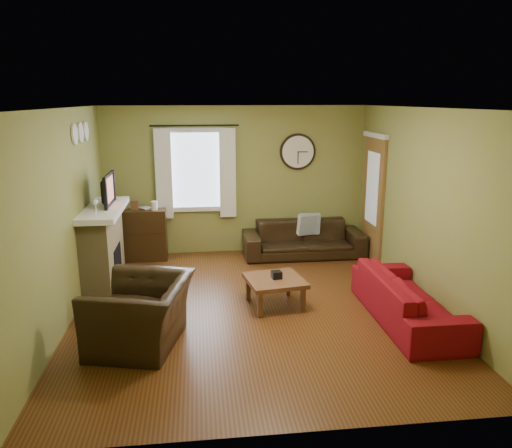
{
  "coord_description": "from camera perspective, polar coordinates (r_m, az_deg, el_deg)",
  "views": [
    {
      "loc": [
        -0.68,
        -6.14,
        2.71
      ],
      "look_at": [
        0.1,
        0.4,
        1.05
      ],
      "focal_mm": 35.0,
      "sensor_mm": 36.0,
      "label": 1
    }
  ],
  "objects": [
    {
      "name": "wall_clock",
      "position": [
        8.92,
        4.81,
        8.23
      ],
      "size": [
        0.64,
        0.06,
        0.64
      ],
      "primitive_type": null,
      "color": "white",
      "rests_on": "wall_back"
    },
    {
      "name": "window_pane",
      "position": [
        8.81,
        -6.9,
        6.13
      ],
      "size": [
        1.0,
        0.02,
        1.3
      ],
      "primitive_type": null,
      "color": "silver",
      "rests_on": "wall_back"
    },
    {
      "name": "wine_glass_a",
      "position": [
        7.06,
        -17.84,
        1.82
      ],
      "size": [
        0.07,
        0.07,
        0.21
      ],
      "primitive_type": null,
      "color": "white",
      "rests_on": "mantel"
    },
    {
      "name": "mantel",
      "position": [
        7.59,
        -17.2,
        1.56
      ],
      "size": [
        0.58,
        1.6,
        0.08
      ],
      "primitive_type": "cube",
      "color": "white",
      "rests_on": "fireplace"
    },
    {
      "name": "medallion_mid",
      "position": [
        7.48,
        -19.42,
        9.83
      ],
      "size": [
        0.28,
        0.28,
        0.03
      ],
      "primitive_type": "cylinder",
      "color": "white",
      "rests_on": "wall_left"
    },
    {
      "name": "tissue_box",
      "position": [
        6.68,
        2.35,
        -6.11
      ],
      "size": [
        0.14,
        0.14,
        0.1
      ],
      "primitive_type": "cube",
      "rotation": [
        0.0,
        0.0,
        0.14
      ],
      "color": "black",
      "rests_on": "coffee_table"
    },
    {
      "name": "wall_left",
      "position": [
        6.51,
        -21.04,
        0.68
      ],
      "size": [
        0.0,
        5.2,
        2.6
      ],
      "primitive_type": "cube",
      "color": "olive",
      "rests_on": "ground"
    },
    {
      "name": "fireplace",
      "position": [
        7.74,
        -17.1,
        -2.72
      ],
      "size": [
        0.4,
        1.4,
        1.1
      ],
      "primitive_type": "cube",
      "color": "tan",
      "rests_on": "floor"
    },
    {
      "name": "wall_right",
      "position": [
        6.97,
        18.68,
        1.72
      ],
      "size": [
        0.0,
        5.2,
        2.6
      ],
      "primitive_type": "cube",
      "color": "olive",
      "rests_on": "ground"
    },
    {
      "name": "pillow_left",
      "position": [
        8.91,
        6.12,
        0.01
      ],
      "size": [
        0.38,
        0.12,
        0.37
      ],
      "primitive_type": "cube",
      "rotation": [
        0.0,
        0.0,
        -0.04
      ],
      "color": "#8EA2AE",
      "rests_on": "sofa_brown"
    },
    {
      "name": "medallion_right",
      "position": [
        7.82,
        -18.88,
        10.02
      ],
      "size": [
        0.28,
        0.28,
        0.03
      ],
      "primitive_type": "cylinder",
      "color": "white",
      "rests_on": "wall_left"
    },
    {
      "name": "door",
      "position": [
        8.68,
        13.23,
        2.73
      ],
      "size": [
        0.05,
        0.9,
        2.1
      ],
      "primitive_type": "cube",
      "color": "brown",
      "rests_on": "floor"
    },
    {
      "name": "coffee_table",
      "position": [
        6.75,
        2.15,
        -7.77
      ],
      "size": [
        0.83,
        0.83,
        0.39
      ],
      "primitive_type": null,
      "rotation": [
        0.0,
        0.0,
        0.16
      ],
      "color": "brown",
      "rests_on": "floor"
    },
    {
      "name": "sofa_brown",
      "position": [
        8.85,
        5.44,
        -1.7
      ],
      "size": [
        2.1,
        0.82,
        0.61
      ],
      "primitive_type": "imported",
      "color": "black",
      "rests_on": "floor"
    },
    {
      "name": "wall_back",
      "position": [
        8.88,
        -2.32,
        4.99
      ],
      "size": [
        4.6,
        0.0,
        2.6
      ],
      "primitive_type": "cube",
      "color": "olive",
      "rests_on": "ground"
    },
    {
      "name": "curtain_rod",
      "position": [
        8.64,
        -7.05,
        11.11
      ],
      "size": [
        0.03,
        0.03,
        1.5
      ],
      "primitive_type": "cylinder",
      "color": "black",
      "rests_on": "wall_back"
    },
    {
      "name": "firebox",
      "position": [
        7.78,
        -15.59,
        -4.45
      ],
      "size": [
        0.04,
        0.6,
        0.55
      ],
      "primitive_type": "cube",
      "color": "black",
      "rests_on": "fireplace"
    },
    {
      "name": "book",
      "position": [
        8.69,
        -12.99,
        2.16
      ],
      "size": [
        0.3,
        0.31,
        0.02
      ],
      "primitive_type": "imported",
      "rotation": [
        0.0,
        0.0,
        0.66
      ],
      "color": "brown",
      "rests_on": "bookshelf"
    },
    {
      "name": "armchair",
      "position": [
        5.81,
        -13.03,
        -9.92
      ],
      "size": [
        1.25,
        1.36,
        0.75
      ],
      "primitive_type": "imported",
      "rotation": [
        0.0,
        0.0,
        -1.81
      ],
      "color": "black",
      "rests_on": "floor"
    },
    {
      "name": "ceiling",
      "position": [
        6.18,
        -0.5,
        13.12
      ],
      "size": [
        4.6,
        5.2,
        0.0
      ],
      "primitive_type": "cube",
      "color": "white",
      "rests_on": "ground"
    },
    {
      "name": "floor",
      "position": [
        6.75,
        -0.45,
        -9.54
      ],
      "size": [
        4.6,
        5.2,
        0.0
      ],
      "primitive_type": "cube",
      "color": "#542D12",
      "rests_on": "ground"
    },
    {
      "name": "bookshelf",
      "position": [
        8.75,
        -12.6,
        -1.25
      ],
      "size": [
        0.74,
        0.32,
        0.88
      ],
      "primitive_type": null,
      "color": "black",
      "rests_on": "floor"
    },
    {
      "name": "wall_front",
      "position": [
        3.87,
        3.8,
        -7.21
      ],
      "size": [
        4.6,
        0.0,
        2.6
      ],
      "primitive_type": "cube",
      "color": "olive",
      "rests_on": "ground"
    },
    {
      "name": "pillow_right",
      "position": [
        8.86,
        5.94,
        -0.05
      ],
      "size": [
        0.38,
        0.2,
        0.37
      ],
      "primitive_type": "cube",
      "rotation": [
        0.0,
        0.0,
        0.26
      ],
      "color": "#8EA2AE",
      "rests_on": "sofa_brown"
    },
    {
      "name": "curtain_left",
      "position": [
        8.73,
        -10.51,
        5.6
      ],
      "size": [
        0.28,
        0.04,
        1.55
      ],
      "primitive_type": "cube",
      "color": "white",
      "rests_on": "wall_back"
    },
    {
      "name": "tv_screen",
      "position": [
        7.67,
        -16.42,
        3.8
      ],
      "size": [
        0.02,
        0.62,
        0.36
      ],
      "primitive_type": "cube",
      "color": "#994C3F",
      "rests_on": "mantel"
    },
    {
      "name": "sofa_red",
      "position": [
        6.55,
        16.94,
        -8.11
      ],
      "size": [
        0.8,
        2.04,
        0.6
      ],
      "primitive_type": "imported",
      "rotation": [
        0.0,
        0.0,
        1.57
      ],
      "color": "maroon",
      "rests_on": "floor"
    },
    {
      "name": "medallion_left",
      "position": [
        7.14,
        -20.02,
        9.61
      ],
      "size": [
        0.28,
        0.28,
        0.03
      ],
      "primitive_type": "cylinder",
      "color": "white",
      "rests_on": "wall_left"
    },
    {
      "name": "wine_glass_b",
      "position": [
        7.07,
        -17.83,
        1.84
      ],
      "size": [
        0.07,
        0.07,
        0.21
      ],
      "primitive_type": null,
      "color": "white",
      "rests_on": "mantel"
    },
    {
      "name": "tv",
      "position": [
        7.69,
        -16.97,
        3.36
      ],
      "size": [
        0.08,
        0.6,
        0.35
      ],
      "primitive_type": "imported",
      "rotation": [
        0.0,
        0.0,
        1.57
      ],
      "color": "black",
      "rests_on": "mantel"
    },
    {
      "name": "curtain_right",
      "position": [
        8.73,
        -3.26,
        5.81
      ],
      "size": [
        0.28,
        0.04,
        1.55
      ],
      "primitive_type": "cube",
      "color": "white",
      "rests_on": "wall_back"
    }
  ]
}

